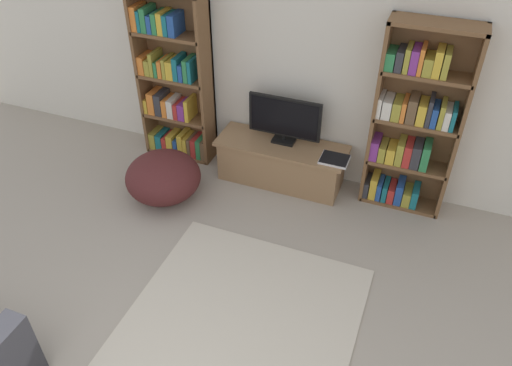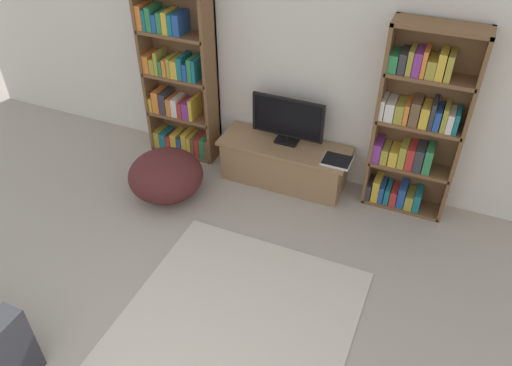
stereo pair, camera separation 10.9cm
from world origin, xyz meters
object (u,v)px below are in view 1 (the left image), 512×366
Objects in this scene: bookshelf_left at (174,83)px; tv_stand at (281,163)px; bookshelf_right at (413,124)px; laptop at (335,159)px; television at (285,119)px; beanbag_ottoman at (163,177)px.

bookshelf_left is 1.37× the size of tv_stand.
bookshelf_right is 6.66× the size of laptop.
tv_stand is at bearing 171.85° from laptop.
bookshelf_left is at bearing 177.07° from television.
bookshelf_left and bookshelf_right have the same top height.
television is 0.67m from laptop.
bookshelf_left is 1.00× the size of bookshelf_right.
bookshelf_right is at bearing 19.73° from beanbag_ottoman.
bookshelf_left is at bearing 174.39° from tv_stand.
laptop is at bearing 20.46° from beanbag_ottoman.
television is at bearing 166.11° from laptop.
laptop is (0.60, -0.09, 0.25)m from tv_stand.
beanbag_ottoman is (-1.06, -0.77, -0.51)m from television.
bookshelf_right is (2.58, 0.00, 0.03)m from bookshelf_left.
laptop is at bearing -162.10° from bookshelf_right.
bookshelf_right is at bearing 5.91° from tv_stand.
bookshelf_right reaches higher than television.
bookshelf_right reaches higher than tv_stand.
laptop reaches higher than beanbag_ottoman.
laptop is (-0.67, -0.22, -0.44)m from bookshelf_right.
television is at bearing 90.00° from tv_stand.
tv_stand is 1.79× the size of beanbag_ottoman.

